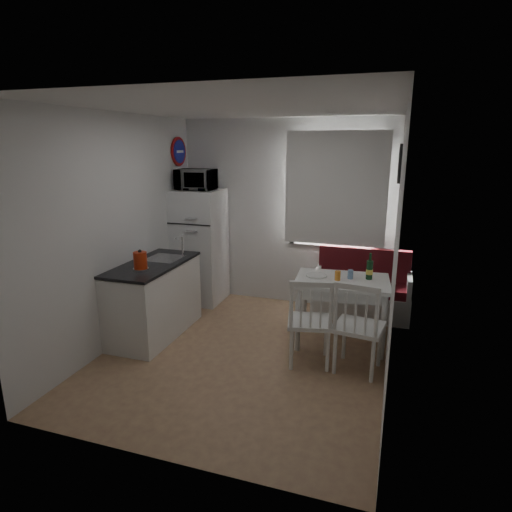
# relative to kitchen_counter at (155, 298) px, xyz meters

# --- Properties ---
(floor) EXTENTS (3.00, 3.50, 0.02)m
(floor) POSITION_rel_kitchen_counter_xyz_m (1.20, -0.16, -0.46)
(floor) COLOR #9D7153
(floor) RESTS_ON ground
(ceiling) EXTENTS (3.00, 3.50, 0.02)m
(ceiling) POSITION_rel_kitchen_counter_xyz_m (1.20, -0.16, 2.14)
(ceiling) COLOR white
(ceiling) RESTS_ON wall_back
(wall_back) EXTENTS (3.00, 0.02, 2.60)m
(wall_back) POSITION_rel_kitchen_counter_xyz_m (1.20, 1.59, 0.84)
(wall_back) COLOR white
(wall_back) RESTS_ON floor
(wall_front) EXTENTS (3.00, 0.02, 2.60)m
(wall_front) POSITION_rel_kitchen_counter_xyz_m (1.20, -1.91, 0.84)
(wall_front) COLOR white
(wall_front) RESTS_ON floor
(wall_left) EXTENTS (0.02, 3.50, 2.60)m
(wall_left) POSITION_rel_kitchen_counter_xyz_m (-0.30, -0.16, 0.84)
(wall_left) COLOR white
(wall_left) RESTS_ON floor
(wall_right) EXTENTS (0.02, 3.50, 2.60)m
(wall_right) POSITION_rel_kitchen_counter_xyz_m (2.70, -0.16, 0.84)
(wall_right) COLOR white
(wall_right) RESTS_ON floor
(window) EXTENTS (1.22, 0.06, 1.47)m
(window) POSITION_rel_kitchen_counter_xyz_m (1.90, 1.56, 1.17)
(window) COLOR white
(window) RESTS_ON wall_back
(curtain) EXTENTS (1.35, 0.02, 1.50)m
(curtain) POSITION_rel_kitchen_counter_xyz_m (1.90, 1.49, 1.22)
(curtain) COLOR white
(curtain) RESTS_ON wall_back
(kitchen_counter) EXTENTS (0.62, 1.32, 1.16)m
(kitchen_counter) POSITION_rel_kitchen_counter_xyz_m (0.00, 0.00, 0.00)
(kitchen_counter) COLOR white
(kitchen_counter) RESTS_ON floor
(wall_sign) EXTENTS (0.03, 0.40, 0.40)m
(wall_sign) POSITION_rel_kitchen_counter_xyz_m (-0.27, 1.29, 1.69)
(wall_sign) COLOR navy
(wall_sign) RESTS_ON wall_left
(picture_frame) EXTENTS (0.04, 0.52, 0.42)m
(picture_frame) POSITION_rel_kitchen_counter_xyz_m (2.67, 0.94, 1.59)
(picture_frame) COLOR black
(picture_frame) RESTS_ON wall_right
(bench) EXTENTS (1.26, 0.49, 0.90)m
(bench) POSITION_rel_kitchen_counter_xyz_m (2.33, 1.35, -0.16)
(bench) COLOR white
(bench) RESTS_ON floor
(dining_table) EXTENTS (1.09, 0.81, 0.78)m
(dining_table) POSITION_rel_kitchen_counter_xyz_m (2.17, 0.44, 0.23)
(dining_table) COLOR white
(dining_table) RESTS_ON floor
(chair_left) EXTENTS (0.53, 0.52, 0.52)m
(chair_left) POSITION_rel_kitchen_counter_xyz_m (1.92, -0.23, 0.14)
(chair_left) COLOR white
(chair_left) RESTS_ON floor
(chair_right) EXTENTS (0.52, 0.50, 0.53)m
(chair_right) POSITION_rel_kitchen_counter_xyz_m (2.42, -0.23, 0.15)
(chair_right) COLOR white
(chair_right) RESTS_ON floor
(fridge) EXTENTS (0.65, 0.65, 1.64)m
(fridge) POSITION_rel_kitchen_counter_xyz_m (0.02, 1.24, 0.36)
(fridge) COLOR white
(fridge) RESTS_ON floor
(microwave) EXTENTS (0.52, 0.35, 0.29)m
(microwave) POSITION_rel_kitchen_counter_xyz_m (0.02, 1.19, 1.32)
(microwave) COLOR white
(microwave) RESTS_ON fridge
(kettle) EXTENTS (0.17, 0.17, 0.23)m
(kettle) POSITION_rel_kitchen_counter_xyz_m (0.05, -0.32, 0.56)
(kettle) COLOR red
(kettle) RESTS_ON kitchen_counter
(wine_bottle) EXTENTS (0.08, 0.08, 0.30)m
(wine_bottle) POSITION_rel_kitchen_counter_xyz_m (2.45, 0.54, 0.47)
(wine_bottle) COLOR #123A1B
(wine_bottle) RESTS_ON dining_table
(drinking_glass_orange) EXTENTS (0.06, 0.06, 0.11)m
(drinking_glass_orange) POSITION_rel_kitchen_counter_xyz_m (2.12, 0.39, 0.38)
(drinking_glass_orange) COLOR orange
(drinking_glass_orange) RESTS_ON dining_table
(drinking_glass_blue) EXTENTS (0.06, 0.06, 0.10)m
(drinking_glass_blue) POSITION_rel_kitchen_counter_xyz_m (2.25, 0.49, 0.37)
(drinking_glass_blue) COLOR #79A0CE
(drinking_glass_blue) RESTS_ON dining_table
(plate) EXTENTS (0.24, 0.24, 0.02)m
(plate) POSITION_rel_kitchen_counter_xyz_m (1.87, 0.46, 0.33)
(plate) COLOR white
(plate) RESTS_ON dining_table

